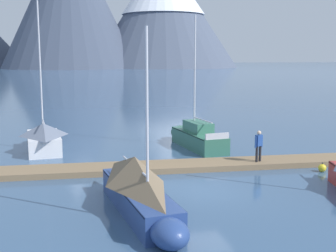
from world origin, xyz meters
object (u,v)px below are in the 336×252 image
(sailboat_mid_dock_port, at_px, (195,136))
(sailboat_second_berth, at_px, (139,188))
(person_on_dock, at_px, (259,144))
(sailboat_nearest_berth, at_px, (43,137))
(mooring_buoy_channel_marker, at_px, (322,168))

(sailboat_mid_dock_port, bearing_deg, sailboat_second_berth, -117.05)
(sailboat_mid_dock_port, bearing_deg, person_on_dock, -74.82)
(sailboat_nearest_berth, distance_m, mooring_buoy_channel_marker, 16.75)
(sailboat_mid_dock_port, bearing_deg, mooring_buoy_channel_marker, -60.45)
(sailboat_second_berth, xyz_separation_m, mooring_buoy_channel_marker, (10.29, 3.69, -0.78))
(sailboat_nearest_berth, xyz_separation_m, mooring_buoy_channel_marker, (14.13, -8.98, -0.65))
(person_on_dock, height_order, mooring_buoy_channel_marker, person_on_dock)
(sailboat_mid_dock_port, height_order, person_on_dock, sailboat_mid_dock_port)
(person_on_dock, bearing_deg, mooring_buoy_channel_marker, -32.05)
(sailboat_mid_dock_port, relative_size, mooring_buoy_channel_marker, 17.34)
(sailboat_nearest_berth, xyz_separation_m, sailboat_second_berth, (3.84, -12.67, 0.13))
(sailboat_mid_dock_port, height_order, mooring_buoy_channel_marker, sailboat_mid_dock_port)
(sailboat_second_berth, relative_size, mooring_buoy_channel_marker, 15.25)
(sailboat_second_berth, distance_m, mooring_buoy_channel_marker, 10.96)
(sailboat_nearest_berth, height_order, mooring_buoy_channel_marker, sailboat_nearest_berth)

